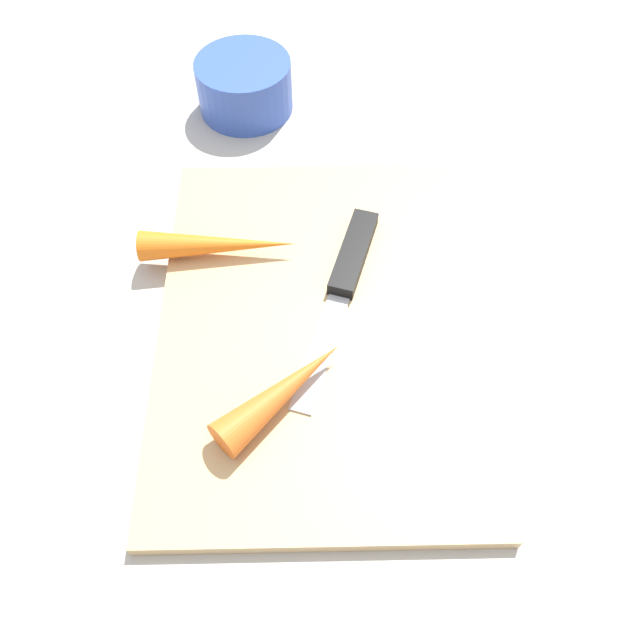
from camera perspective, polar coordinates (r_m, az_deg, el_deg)
ground_plane at (r=0.54m, az=0.00°, el=-0.72°), size 1.40×1.40×0.00m
cutting_board at (r=0.53m, az=0.00°, el=-0.36°), size 0.36×0.26×0.01m
knife at (r=0.55m, az=2.61°, el=4.84°), size 0.20×0.08×0.01m
carrot_long at (r=0.56m, az=-8.89°, el=6.52°), size 0.03×0.13×0.03m
carrot_short at (r=0.48m, az=-3.33°, el=-6.30°), size 0.10×0.10×0.03m
small_bowl at (r=0.72m, az=-6.62°, el=19.70°), size 0.10×0.10×0.05m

